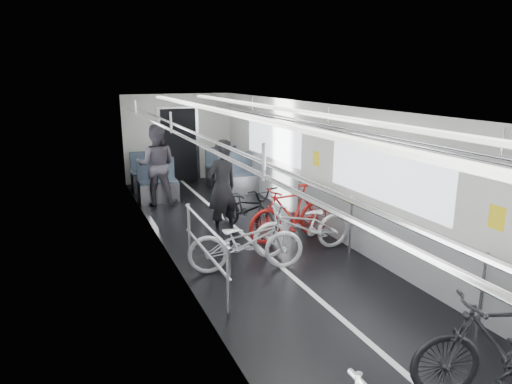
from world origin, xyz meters
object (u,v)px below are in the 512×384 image
Objects in this scene: bike_right_near at (504,346)px; bike_aisle at (247,209)px; bike_right_mid at (303,226)px; bike_left_far at (246,242)px; bike_right_far at (291,213)px; person_seated at (157,165)px; person_standing at (222,188)px.

bike_aisle is at bearing -155.07° from bike_right_near.
bike_aisle is at bearing -158.72° from bike_right_mid.
bike_left_far is 1.05× the size of bike_right_far.
bike_right_mid is at bearing -63.10° from bike_left_far.
bike_aisle is 2.92m from person_seated.
person_standing reaches higher than bike_aisle.
person_standing is (-1.04, 0.72, 0.39)m from bike_right_far.
person_standing is at bearing 5.65° from bike_left_far.
bike_aisle is 1.02× the size of person_standing.
bike_left_far is 1.03× the size of bike_right_near.
bike_left_far is at bearing -57.97° from bike_right_far.
bike_right_far is 0.92× the size of person_seated.
bike_right_near is 4.46m from bike_right_far.
bike_right_near is 1.02× the size of bike_right_far.
bike_right_far is (0.09, 0.64, 0.04)m from bike_right_mid.
bike_left_far is 1.18m from bike_right_mid.
bike_aisle is 0.63m from person_standing.
person_seated reaches higher than bike_right_near.
bike_left_far is at bearing 64.62° from person_standing.
bike_right_near is 3.82m from bike_right_mid.
person_standing is (-0.46, 0.10, 0.41)m from bike_aisle.
bike_aisle is (-0.49, 1.26, 0.01)m from bike_right_mid.
bike_left_far is 1.55m from bike_right_far.
bike_right_far is at bearing -161.81° from bike_right_near.
person_seated is at bearing 101.07° from bike_aisle.
bike_right_near is 0.96× the size of person_standing.
bike_right_far is 0.92× the size of bike_aisle.
bike_left_far is 1.69m from bike_aisle.
bike_right_near is at bearing 121.23° from person_seated.
person_seated reaches higher than bike_left_far.
bike_aisle reaches higher than bike_left_far.
bike_right_far is 3.73m from person_seated.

